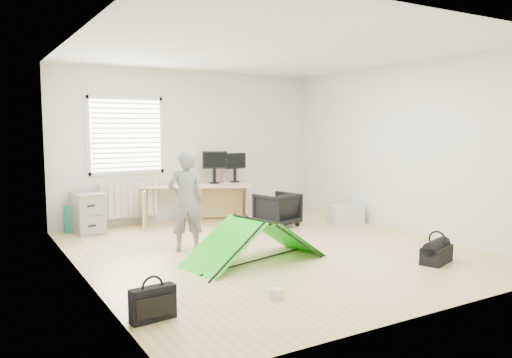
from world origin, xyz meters
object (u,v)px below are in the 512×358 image
filing_cabinet (87,213)px  office_chair (277,210)px  monitor_left (214,172)px  person (186,201)px  desk (198,203)px  storage_crate (345,214)px  thermos (223,176)px  duffel_bag (436,255)px  monitor_right (235,171)px  laptop_bag (153,304)px  kite (255,240)px

filing_cabinet → office_chair: 3.11m
filing_cabinet → monitor_left: size_ratio=1.44×
filing_cabinet → person: bearing=-70.4°
desk → storage_crate: bearing=-8.9°
filing_cabinet → storage_crate: bearing=-26.5°
thermos → duffel_bag: (0.86, -4.18, -0.68)m
filing_cabinet → person: 2.11m
monitor_right → laptop_bag: (-2.98, -4.05, -0.72)m
monitor_left → duffel_bag: monitor_left is taller
kite → monitor_right: bearing=51.8°
monitor_left → office_chair: bearing=-39.2°
filing_cabinet → kite: bearing=-70.2°
filing_cabinet → person: person is taller
monitor_left → desk: bearing=-152.1°
monitor_left → monitor_right: 0.42m
desk → filing_cabinet: size_ratio=3.04×
filing_cabinet → laptop_bag: size_ratio=1.59×
desk → filing_cabinet: bearing=-157.1°
person → storage_crate: person is taller
monitor_right → duffel_bag: monitor_right is taller
thermos → office_chair: bearing=-71.6°
desk → storage_crate: desk is taller
monitor_left → storage_crate: 2.47m
thermos → laptop_bag: 5.08m
filing_cabinet → office_chair: filing_cabinet is taller
laptop_bag → storage_crate: bearing=24.1°
office_chair → storage_crate: bearing=148.6°
storage_crate → laptop_bag: 5.12m
laptop_bag → monitor_left: bearing=51.5°
desk → monitor_left: 0.66m
monitor_right → person: 2.56m
monitor_right → kite: monitor_right is taller
desk → kite: (-0.47, -2.81, -0.06)m
monitor_right → duffel_bag: size_ratio=0.86×
office_chair → laptop_bag: 4.37m
kite → filing_cabinet: bearing=102.1°
laptop_bag → duffel_bag: bearing=-6.2°
laptop_bag → duffel_bag: 3.67m
monitor_left → person: size_ratio=0.33×
kite → desk: bearing=65.9°
thermos → office_chair: thermos is taller
monitor_right → person: person is taller
person → monitor_left: bearing=-110.6°
monitor_right → person: (-1.75, -1.85, -0.18)m
filing_cabinet → kite: (1.43, -2.85, -0.05)m
monitor_right → office_chair: (0.23, -1.08, -0.58)m
storage_crate → duffel_bag: size_ratio=1.15×
kite → laptop_bag: (-1.74, -1.20, -0.12)m
storage_crate → duffel_bag: storage_crate is taller
thermos → laptop_bag: thermos is taller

